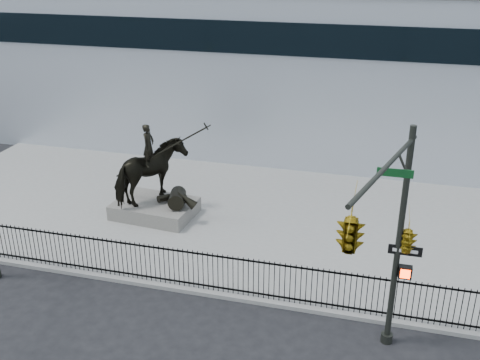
# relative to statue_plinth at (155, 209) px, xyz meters

# --- Properties ---
(ground) EXTENTS (120.00, 120.00, 0.00)m
(ground) POSITION_rel_statue_plinth_xyz_m (3.20, -6.15, -0.47)
(ground) COLOR black
(ground) RESTS_ON ground
(plaza) EXTENTS (30.00, 12.00, 0.15)m
(plaza) POSITION_rel_statue_plinth_xyz_m (3.20, 0.85, -0.40)
(plaza) COLOR gray
(plaza) RESTS_ON ground
(building) EXTENTS (44.00, 14.00, 9.00)m
(building) POSITION_rel_statue_plinth_xyz_m (3.20, 13.85, 4.03)
(building) COLOR silver
(building) RESTS_ON ground
(picket_fence) EXTENTS (22.10, 0.10, 1.50)m
(picket_fence) POSITION_rel_statue_plinth_xyz_m (3.20, -4.90, 0.43)
(picket_fence) COLOR black
(picket_fence) RESTS_ON plaza
(statue_plinth) EXTENTS (3.64, 2.66, 0.65)m
(statue_plinth) POSITION_rel_statue_plinth_xyz_m (0.00, 0.00, 0.00)
(statue_plinth) COLOR #5B5853
(statue_plinth) RESTS_ON plaza
(equestrian_statue) EXTENTS (4.41, 2.92, 3.75)m
(equestrian_statue) POSITION_rel_statue_plinth_xyz_m (0.07, -0.01, 1.68)
(equestrian_statue) COLOR black
(equestrian_statue) RESTS_ON statue_plinth
(traffic_signal_right) EXTENTS (2.17, 6.86, 7.00)m
(traffic_signal_right) POSITION_rel_statue_plinth_xyz_m (9.66, -8.16, 4.38)
(traffic_signal_right) COLOR black
(traffic_signal_right) RESTS_ON ground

